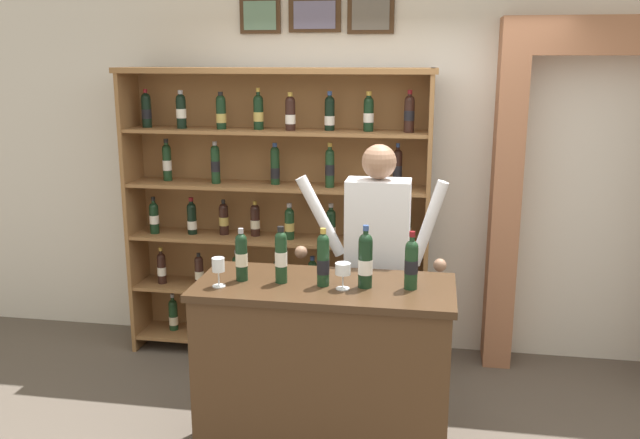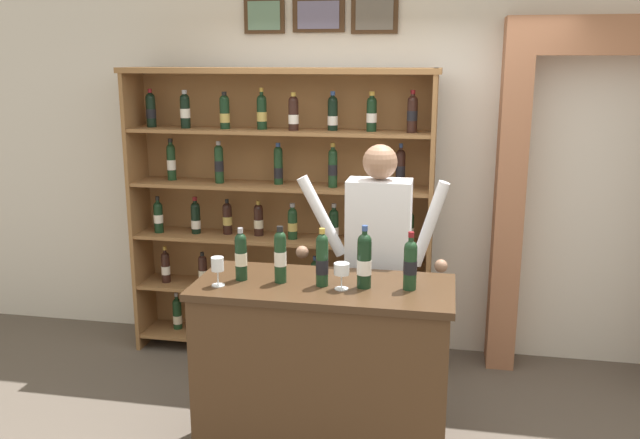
# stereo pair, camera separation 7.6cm
# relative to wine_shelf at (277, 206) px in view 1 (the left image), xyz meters

# --- Properties ---
(back_wall) EXTENTS (12.00, 0.19, 3.24)m
(back_wall) POSITION_rel_wine_shelf_xyz_m (0.74, 0.35, 0.47)
(back_wall) COLOR silver
(back_wall) RESTS_ON ground
(wine_shelf) EXTENTS (2.28, 0.38, 2.16)m
(wine_shelf) POSITION_rel_wine_shelf_xyz_m (0.00, 0.00, 0.00)
(wine_shelf) COLOR olive
(wine_shelf) RESTS_ON ground
(archway_doorway) EXTENTS (1.47, 0.45, 2.49)m
(archway_doorway) POSITION_rel_wine_shelf_xyz_m (2.28, 0.22, 0.23)
(archway_doorway) COLOR #9E6647
(archway_doorway) RESTS_ON ground
(tasting_counter) EXTENTS (1.40, 0.62, 1.03)m
(tasting_counter) POSITION_rel_wine_shelf_xyz_m (0.57, -1.32, -0.64)
(tasting_counter) COLOR #4C331E
(tasting_counter) RESTS_ON ground
(shopkeeper) EXTENTS (0.94, 0.22, 1.73)m
(shopkeeper) POSITION_rel_wine_shelf_xyz_m (0.81, -0.77, -0.09)
(shopkeeper) COLOR #2D3347
(shopkeeper) RESTS_ON ground
(tasting_bottle_super_tuscan) EXTENTS (0.07, 0.07, 0.29)m
(tasting_bottle_super_tuscan) POSITION_rel_wine_shelf_xyz_m (0.12, -1.34, 0.02)
(tasting_bottle_super_tuscan) COLOR black
(tasting_bottle_super_tuscan) RESTS_ON tasting_counter
(tasting_bottle_chianti) EXTENTS (0.07, 0.07, 0.31)m
(tasting_bottle_chianti) POSITION_rel_wine_shelf_xyz_m (0.34, -1.34, 0.03)
(tasting_bottle_chianti) COLOR #19381E
(tasting_bottle_chianti) RESTS_ON tasting_counter
(tasting_bottle_rosso) EXTENTS (0.07, 0.07, 0.32)m
(tasting_bottle_rosso) POSITION_rel_wine_shelf_xyz_m (0.57, -1.35, 0.02)
(tasting_bottle_rosso) COLOR #19381E
(tasting_bottle_rosso) RESTS_ON tasting_counter
(tasting_bottle_grappa) EXTENTS (0.08, 0.08, 0.34)m
(tasting_bottle_grappa) POSITION_rel_wine_shelf_xyz_m (0.80, -1.34, 0.03)
(tasting_bottle_grappa) COLOR black
(tasting_bottle_grappa) RESTS_ON tasting_counter
(tasting_bottle_bianco) EXTENTS (0.07, 0.07, 0.31)m
(tasting_bottle_bianco) POSITION_rel_wine_shelf_xyz_m (1.04, -1.32, 0.02)
(tasting_bottle_bianco) COLOR #19381E
(tasting_bottle_bianco) RESTS_ON tasting_counter
(wine_glass_spare) EXTENTS (0.07, 0.07, 0.16)m
(wine_glass_spare) POSITION_rel_wine_shelf_xyz_m (0.02, -1.46, -0.01)
(wine_glass_spare) COLOR silver
(wine_glass_spare) RESTS_ON tasting_counter
(wine_glass_center) EXTENTS (0.08, 0.08, 0.14)m
(wine_glass_center) POSITION_rel_wine_shelf_xyz_m (0.68, -1.39, -0.02)
(wine_glass_center) COLOR silver
(wine_glass_center) RESTS_ON tasting_counter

